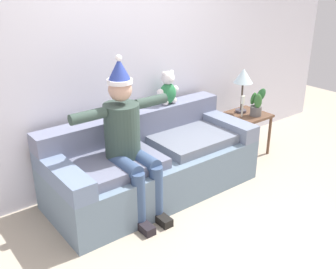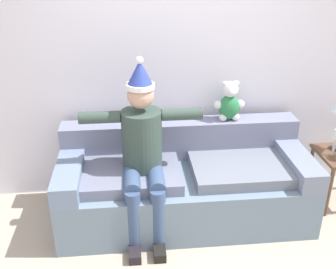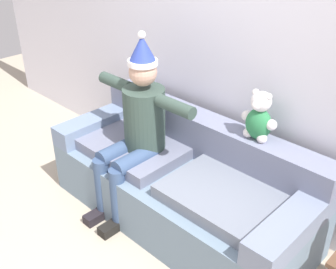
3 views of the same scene
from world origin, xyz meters
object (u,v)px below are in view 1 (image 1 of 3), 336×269
at_px(couch, 151,163).
at_px(teddy_bear, 168,89).
at_px(potted_plant, 257,104).
at_px(side_table, 247,120).
at_px(table_lamp, 243,78).
at_px(person_seated, 128,137).
at_px(candle_tall, 243,103).

distance_m(couch, teddy_bear, 0.86).
xyz_separation_m(couch, teddy_bear, (0.46, 0.30, 0.66)).
xyz_separation_m(couch, potted_plant, (1.56, -0.07, 0.36)).
xyz_separation_m(side_table, potted_plant, (0.03, -0.10, 0.24)).
height_order(couch, table_lamp, table_lamp).
height_order(teddy_bear, table_lamp, teddy_bear).
height_order(teddy_bear, side_table, teddy_bear).
distance_m(person_seated, table_lamp, 1.92).
height_order(person_seated, table_lamp, person_seated).
relative_size(teddy_bear, side_table, 0.71).
distance_m(couch, potted_plant, 1.61).
height_order(person_seated, side_table, person_seated).
bearing_deg(person_seated, potted_plant, 2.68).
bearing_deg(potted_plant, side_table, 107.89).
distance_m(person_seated, teddy_bear, 0.97).
height_order(table_lamp, potted_plant, table_lamp).
relative_size(side_table, table_lamp, 0.95).
bearing_deg(candle_tall, table_lamp, 46.84).
distance_m(side_table, candle_tall, 0.29).
height_order(person_seated, candle_tall, person_seated).
bearing_deg(candle_tall, potted_plant, -26.74).
height_order(couch, person_seated, person_seated).
bearing_deg(person_seated, candle_tall, 5.59).
bearing_deg(potted_plant, teddy_bear, 161.67).
relative_size(couch, side_table, 4.14).
relative_size(couch, teddy_bear, 5.84).
relative_size(couch, potted_plant, 6.29).
bearing_deg(table_lamp, side_table, -77.00).
bearing_deg(potted_plant, couch, 177.41).
xyz_separation_m(person_seated, potted_plant, (1.94, 0.09, -0.09)).
distance_m(person_seated, candle_tall, 1.79).
relative_size(person_seated, table_lamp, 2.72).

